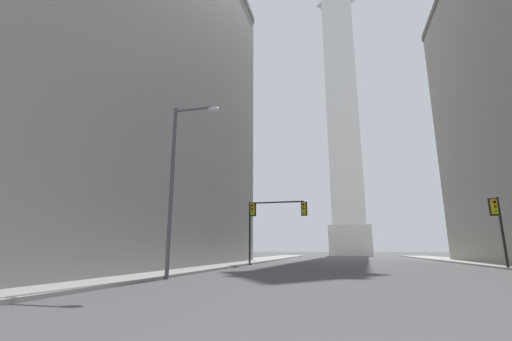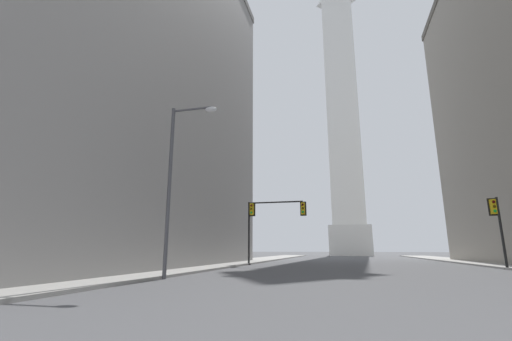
{
  "view_description": "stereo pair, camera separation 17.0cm",
  "coord_description": "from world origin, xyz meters",
  "views": [
    {
      "loc": [
        -1.22,
        -1.11,
        1.43
      ],
      "look_at": [
        -16.46,
        58.89,
        15.71
      ],
      "focal_mm": 24.0,
      "sensor_mm": 36.0,
      "label": 1
    },
    {
      "loc": [
        -1.06,
        -1.07,
        1.43
      ],
      "look_at": [
        -16.46,
        58.89,
        15.71
      ],
      "focal_mm": 24.0,
      "sensor_mm": 36.0,
      "label": 2
    }
  ],
  "objects": [
    {
      "name": "traffic_light_mid_right",
      "position": [
        9.95,
        28.08,
        3.46
      ],
      "size": [
        0.79,
        0.51,
        5.24
      ],
      "color": "black",
      "rests_on": "ground_plane"
    },
    {
      "name": "street_lamp",
      "position": [
        -9.39,
        14.72,
        5.39
      ],
      "size": [
        2.6,
        0.36,
        8.93
      ],
      "color": "#4C4C51",
      "rests_on": "ground_plane"
    },
    {
      "name": "obelisk",
      "position": [
        0.0,
        81.95,
        35.73
      ],
      "size": [
        9.29,
        9.29,
        74.72
      ],
      "color": "silver",
      "rests_on": "ground_plane"
    },
    {
      "name": "building_left",
      "position": [
        -22.61,
        22.31,
        17.1
      ],
      "size": [
        21.0,
        37.12,
        34.18
      ],
      "color": "gray",
      "rests_on": "ground_plane"
    },
    {
      "name": "traffic_light_mid_left",
      "position": [
        -8.07,
        30.78,
        4.52
      ],
      "size": [
        5.71,
        0.5,
        5.9
      ],
      "color": "black",
      "rests_on": "ground_plane"
    },
    {
      "name": "sidewalk_left",
      "position": [
        -12.4,
        29.5,
        0.07
      ],
      "size": [
        5.0,
        98.34,
        0.15
      ],
      "primitive_type": "cube",
      "color": "gray",
      "rests_on": "ground_plane"
    }
  ]
}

